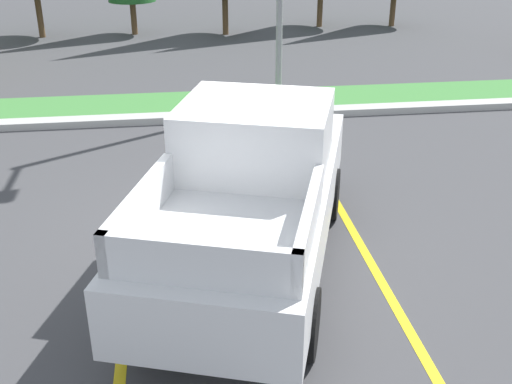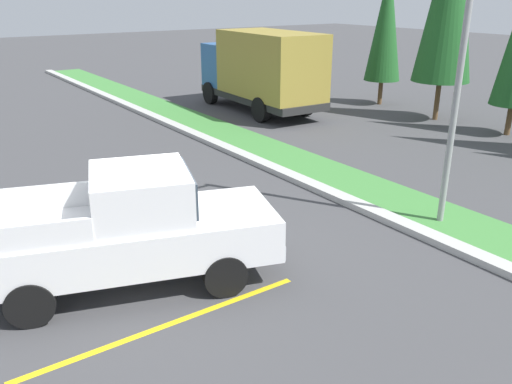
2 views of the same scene
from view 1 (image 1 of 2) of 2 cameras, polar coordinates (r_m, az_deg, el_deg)
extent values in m
plane|color=#424244|center=(8.77, -3.62, -3.91)|extent=(120.00, 120.00, 0.00)
cube|color=yellow|center=(8.02, -11.57, -7.47)|extent=(0.12, 4.80, 0.01)
cube|color=yellow|center=(8.34, 10.25, -5.96)|extent=(0.12, 4.80, 0.01)
cube|color=#B2B2AD|center=(13.33, -5.28, 6.89)|extent=(56.00, 0.40, 0.15)
cube|color=#42843D|center=(14.39, -5.50, 8.10)|extent=(56.00, 1.80, 0.06)
cylinder|color=black|center=(9.35, -3.72, 0.66)|extent=(0.50, 0.81, 0.76)
cylinder|color=black|center=(9.11, 6.70, -0.18)|extent=(0.50, 0.81, 0.76)
cylinder|color=black|center=(6.80, -10.18, -10.19)|extent=(0.50, 0.81, 0.76)
cylinder|color=black|center=(6.46, 4.44, -11.95)|extent=(0.50, 0.81, 0.76)
cube|color=white|center=(7.60, -0.45, -1.23)|extent=(3.44, 5.53, 0.76)
cube|color=white|center=(7.55, -0.03, 5.20)|extent=(2.17, 2.07, 0.84)
cube|color=#2D3842|center=(8.30, 1.03, 7.45)|extent=(1.56, 0.57, 0.63)
cube|color=white|center=(6.31, -10.63, -1.52)|extent=(0.69, 1.84, 0.44)
cube|color=white|center=(5.94, 4.90, -2.91)|extent=(0.69, 1.84, 0.44)
cube|color=white|center=(5.32, -5.37, -6.64)|extent=(1.74, 0.66, 0.44)
cube|color=silver|center=(10.00, 2.37, 3.99)|extent=(1.76, 0.72, 0.28)
cylinder|color=brown|center=(22.75, -19.29, 15.22)|extent=(0.20, 0.20, 1.57)
cylinder|color=brown|center=(22.51, -11.18, 15.44)|extent=(0.20, 0.20, 1.11)
cylinder|color=brown|center=(22.09, -2.84, 15.98)|extent=(0.20, 0.20, 1.34)
cylinder|color=brown|center=(23.60, 5.91, 16.67)|extent=(0.20, 0.20, 1.49)
cylinder|color=brown|center=(24.14, 12.46, 16.04)|extent=(0.20, 0.20, 1.16)
camera|label=2|loc=(9.75, 62.74, 16.11)|focal=36.92mm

